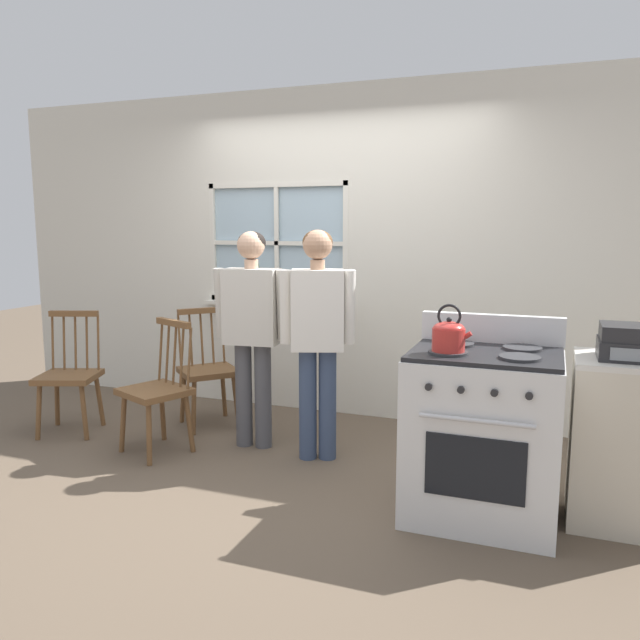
{
  "coord_description": "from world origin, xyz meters",
  "views": [
    {
      "loc": [
        1.66,
        -3.5,
        1.59
      ],
      "look_at": [
        0.31,
        0.1,
        1.0
      ],
      "focal_mm": 35.0,
      "sensor_mm": 36.0,
      "label": 1
    }
  ],
  "objects_px": {
    "chair_center_cluster": "(158,391)",
    "stove": "(483,433)",
    "stereo": "(634,343)",
    "person_teen_center": "(318,324)",
    "chair_near_wall": "(208,371)",
    "person_elderly_left": "(252,319)",
    "chair_by_window": "(69,376)",
    "kettle": "(449,335)",
    "potted_plant": "(258,291)",
    "side_counter": "(626,442)"
  },
  "relations": [
    {
      "from": "chair_by_window",
      "to": "potted_plant",
      "type": "relative_size",
      "value": 2.6
    },
    {
      "from": "potted_plant",
      "to": "stereo",
      "type": "distance_m",
      "value": 3.07
    },
    {
      "from": "potted_plant",
      "to": "person_teen_center",
      "type": "bearing_deg",
      "value": -46.78
    },
    {
      "from": "chair_by_window",
      "to": "kettle",
      "type": "bearing_deg",
      "value": -29.02
    },
    {
      "from": "chair_by_window",
      "to": "person_teen_center",
      "type": "height_order",
      "value": "person_teen_center"
    },
    {
      "from": "chair_near_wall",
      "to": "person_elderly_left",
      "type": "relative_size",
      "value": 0.6
    },
    {
      "from": "person_elderly_left",
      "to": "kettle",
      "type": "height_order",
      "value": "person_elderly_left"
    },
    {
      "from": "chair_near_wall",
      "to": "potted_plant",
      "type": "height_order",
      "value": "potted_plant"
    },
    {
      "from": "chair_near_wall",
      "to": "stereo",
      "type": "xyz_separation_m",
      "value": [
        2.94,
        -0.69,
        0.55
      ]
    },
    {
      "from": "stove",
      "to": "side_counter",
      "type": "distance_m",
      "value": 0.75
    },
    {
      "from": "stove",
      "to": "potted_plant",
      "type": "bearing_deg",
      "value": 144.49
    },
    {
      "from": "chair_center_cluster",
      "to": "person_teen_center",
      "type": "distance_m",
      "value": 1.23
    },
    {
      "from": "person_teen_center",
      "to": "side_counter",
      "type": "bearing_deg",
      "value": -28.58
    },
    {
      "from": "person_elderly_left",
      "to": "stove",
      "type": "xyz_separation_m",
      "value": [
        1.66,
        -0.55,
        -0.45
      ]
    },
    {
      "from": "chair_center_cluster",
      "to": "stereo",
      "type": "relative_size",
      "value": 2.73
    },
    {
      "from": "person_elderly_left",
      "to": "chair_by_window",
      "type": "bearing_deg",
      "value": -177.89
    },
    {
      "from": "stove",
      "to": "stereo",
      "type": "height_order",
      "value": "stove"
    },
    {
      "from": "chair_near_wall",
      "to": "kettle",
      "type": "bearing_deg",
      "value": -73.3
    },
    {
      "from": "person_elderly_left",
      "to": "side_counter",
      "type": "distance_m",
      "value": 2.45
    },
    {
      "from": "stove",
      "to": "stereo",
      "type": "bearing_deg",
      "value": 13.77
    },
    {
      "from": "stereo",
      "to": "chair_center_cluster",
      "type": "bearing_deg",
      "value": 179.18
    },
    {
      "from": "stove",
      "to": "kettle",
      "type": "xyz_separation_m",
      "value": [
        -0.18,
        -0.13,
        0.55
      ]
    },
    {
      "from": "chair_by_window",
      "to": "person_elderly_left",
      "type": "height_order",
      "value": "person_elderly_left"
    },
    {
      "from": "person_elderly_left",
      "to": "kettle",
      "type": "distance_m",
      "value": 1.64
    },
    {
      "from": "chair_by_window",
      "to": "side_counter",
      "type": "relative_size",
      "value": 1.03
    },
    {
      "from": "kettle",
      "to": "side_counter",
      "type": "relative_size",
      "value": 0.27
    },
    {
      "from": "kettle",
      "to": "stereo",
      "type": "height_order",
      "value": "kettle"
    },
    {
      "from": "chair_center_cluster",
      "to": "chair_by_window",
      "type": "bearing_deg",
      "value": -165.0
    },
    {
      "from": "chair_center_cluster",
      "to": "stove",
      "type": "height_order",
      "value": "stove"
    },
    {
      "from": "person_teen_center",
      "to": "chair_near_wall",
      "type": "bearing_deg",
      "value": 141.02
    },
    {
      "from": "chair_near_wall",
      "to": "potted_plant",
      "type": "relative_size",
      "value": 2.6
    },
    {
      "from": "stove",
      "to": "potted_plant",
      "type": "xyz_separation_m",
      "value": [
        -2.07,
        1.47,
        0.55
      ]
    },
    {
      "from": "kettle",
      "to": "side_counter",
      "type": "xyz_separation_m",
      "value": [
        0.9,
        0.33,
        -0.57
      ]
    },
    {
      "from": "stove",
      "to": "potted_plant",
      "type": "relative_size",
      "value": 3.04
    },
    {
      "from": "chair_near_wall",
      "to": "side_counter",
      "type": "distance_m",
      "value": 3.02
    },
    {
      "from": "chair_by_window",
      "to": "stereo",
      "type": "distance_m",
      "value": 3.89
    },
    {
      "from": "stereo",
      "to": "potted_plant",
      "type": "bearing_deg",
      "value": 155.02
    },
    {
      "from": "side_counter",
      "to": "chair_by_window",
      "type": "bearing_deg",
      "value": 177.86
    },
    {
      "from": "person_elderly_left",
      "to": "stereo",
      "type": "height_order",
      "value": "person_elderly_left"
    },
    {
      "from": "chair_center_cluster",
      "to": "person_teen_center",
      "type": "bearing_deg",
      "value": 36.77
    },
    {
      "from": "chair_by_window",
      "to": "chair_near_wall",
      "type": "relative_size",
      "value": 1.0
    },
    {
      "from": "stereo",
      "to": "chair_near_wall",
      "type": "bearing_deg",
      "value": 166.75
    },
    {
      "from": "chair_center_cluster",
      "to": "stove",
      "type": "xyz_separation_m",
      "value": [
        2.24,
        -0.22,
        0.04
      ]
    },
    {
      "from": "person_elderly_left",
      "to": "chair_near_wall",
      "type": "bearing_deg",
      "value": 144.52
    },
    {
      "from": "chair_near_wall",
      "to": "side_counter",
      "type": "relative_size",
      "value": 1.03
    },
    {
      "from": "side_counter",
      "to": "person_teen_center",
      "type": "bearing_deg",
      "value": 171.06
    },
    {
      "from": "person_teen_center",
      "to": "potted_plant",
      "type": "height_order",
      "value": "person_teen_center"
    },
    {
      "from": "stereo",
      "to": "kettle",
      "type": "bearing_deg",
      "value": -161.06
    },
    {
      "from": "person_teen_center",
      "to": "stove",
      "type": "bearing_deg",
      "value": -42.87
    },
    {
      "from": "chair_by_window",
      "to": "side_counter",
      "type": "xyz_separation_m",
      "value": [
        3.84,
        -0.14,
        0.01
      ]
    }
  ]
}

